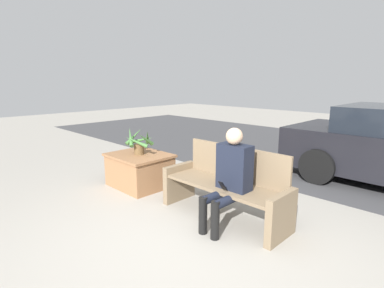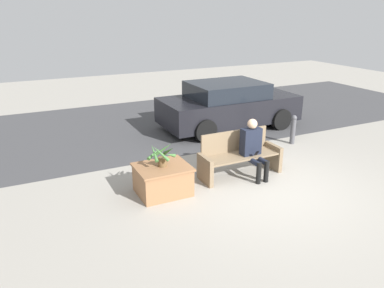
% 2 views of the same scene
% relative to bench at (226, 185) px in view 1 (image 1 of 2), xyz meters
% --- Properties ---
extents(ground_plane, '(30.00, 30.00, 0.00)m').
position_rel_bench_xyz_m(ground_plane, '(0.14, -0.82, -0.43)').
color(ground_plane, '#9E998E').
extents(road_surface, '(20.00, 6.00, 0.01)m').
position_rel_bench_xyz_m(road_surface, '(0.14, 4.49, -0.42)').
color(road_surface, '#424244').
rests_on(road_surface, ground_plane).
extents(bench, '(1.79, 0.58, 0.93)m').
position_rel_bench_xyz_m(bench, '(0.00, 0.00, 0.00)').
color(bench, '#7A664C').
rests_on(bench, ground_plane).
extents(person_seated, '(0.42, 0.63, 1.24)m').
position_rel_bench_xyz_m(person_seated, '(0.21, -0.20, 0.25)').
color(person_seated, black).
rests_on(person_seated, ground_plane).
extents(planter_box, '(1.01, 0.85, 0.56)m').
position_rel_bench_xyz_m(planter_box, '(-1.80, -0.12, -0.13)').
color(planter_box, '#936642').
rests_on(planter_box, ground_plane).
extents(potted_plant, '(0.56, 0.57, 0.46)m').
position_rel_bench_xyz_m(potted_plant, '(-1.79, -0.11, 0.35)').
color(potted_plant, brown).
rests_on(potted_plant, planter_box).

